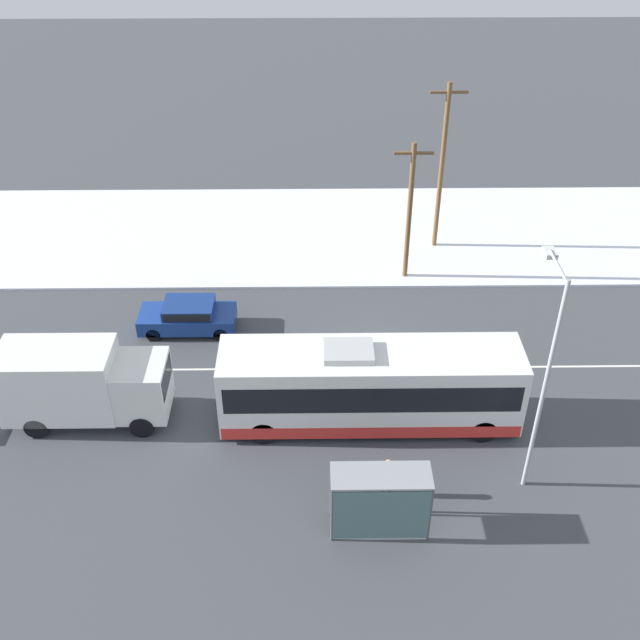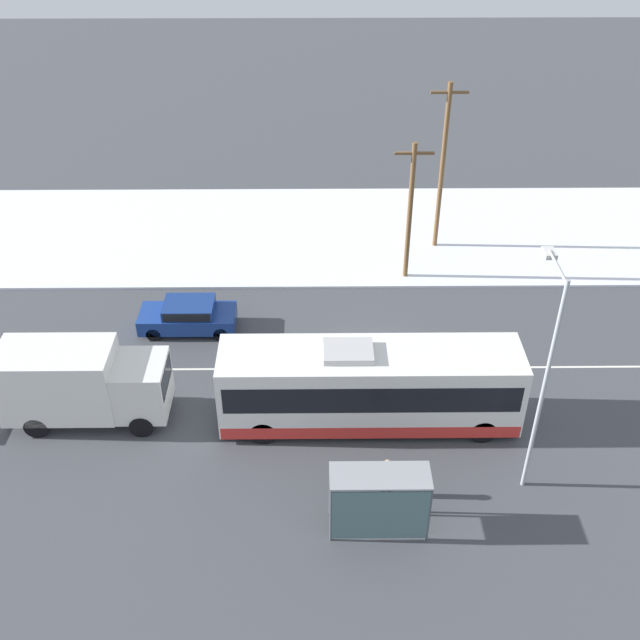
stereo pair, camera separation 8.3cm
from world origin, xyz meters
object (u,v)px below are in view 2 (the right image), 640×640
pedestrian_at_stop (387,474)px  bus_shelter (380,498)px  box_truck (81,382)px  utility_pole_roadside (410,210)px  utility_pole_snowlot (442,166)px  sedan_car (188,315)px  city_bus (370,387)px  streetlamp (545,361)px

pedestrian_at_stop → bus_shelter: (-0.38, -1.59, 0.66)m
bus_shelter → box_truck: bearing=152.4°
pedestrian_at_stop → utility_pole_roadside: 14.55m
pedestrian_at_stop → utility_pole_snowlot: size_ratio=0.19×
box_truck → utility_pole_roadside: utility_pole_roadside is taller
box_truck → sedan_car: size_ratio=1.45×
city_bus → streetlamp: streetlamp is taller
pedestrian_at_stop → utility_pole_roadside: bearing=81.5°
sedan_car → utility_pole_snowlot: utility_pole_snowlot is taller
bus_shelter → streetlamp: bearing=25.0°
streetlamp → box_truck: bearing=168.6°
streetlamp → utility_pole_roadside: bearing=101.5°
box_truck → utility_pole_snowlot: utility_pole_snowlot is taller
utility_pole_snowlot → sedan_car: bearing=-148.4°
box_truck → utility_pole_roadside: size_ratio=0.87×
bus_shelter → utility_pole_snowlot: 19.53m
box_truck → streetlamp: bearing=-11.4°
pedestrian_at_stop → streetlamp: (4.82, 0.84, 4.16)m
box_truck → bus_shelter: 12.19m
sedan_car → pedestrian_at_stop: bearing=129.2°
city_bus → streetlamp: (5.20, -2.93, 3.49)m
city_bus → utility_pole_snowlot: bearing=72.0°
city_bus → utility_pole_snowlot: (4.37, 13.46, 2.89)m
city_bus → box_truck: size_ratio=1.81×
utility_pole_snowlot → streetlamp: bearing=-87.1°
city_bus → utility_pole_snowlot: size_ratio=1.27×
utility_pole_roadside → streetlamp: bearing=-78.5°
sedan_car → bus_shelter: (7.64, -11.42, 0.90)m
box_truck → utility_pole_snowlot: (15.18, 13.16, 2.83)m
city_bus → streetlamp: 6.91m
box_truck → pedestrian_at_stop: (11.18, -4.06, -0.72)m
bus_shelter → streetlamp: 6.73m
city_bus → box_truck: city_bus is taller
streetlamp → utility_pole_roadside: (-2.71, 13.30, -1.48)m
city_bus → utility_pole_roadside: bearing=76.5°
pedestrian_at_stop → bus_shelter: size_ratio=0.53×
city_bus → pedestrian_at_stop: bearing=-84.3°
box_truck → utility_pole_roadside: 16.80m
bus_shelter → streetlamp: (5.21, 2.43, 3.50)m
box_truck → utility_pole_roadside: bearing=37.2°
pedestrian_at_stop → streetlamp: bearing=9.9°
bus_shelter → utility_pole_roadside: size_ratio=0.45×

